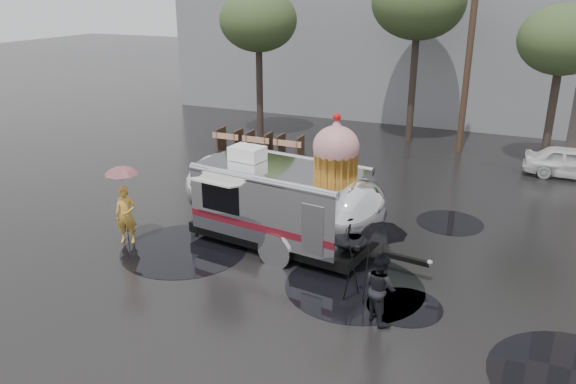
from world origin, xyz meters
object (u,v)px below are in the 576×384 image
at_px(airstream_trailer, 284,198).
at_px(person_left, 126,215).
at_px(tripod, 356,269).
at_px(person_right, 380,288).

height_order(airstream_trailer, person_left, airstream_trailer).
height_order(airstream_trailer, tripod, airstream_trailer).
bearing_deg(person_left, person_right, -28.36).
relative_size(airstream_trailer, tripod, 5.40).
bearing_deg(airstream_trailer, person_right, -30.02).
bearing_deg(airstream_trailer, person_left, -151.94).
xyz_separation_m(person_left, tripod, (7.03, -0.44, -0.03)).
distance_m(airstream_trailer, tripod, 3.49).
distance_m(airstream_trailer, person_left, 4.60).
bearing_deg(person_left, airstream_trailer, 0.09).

